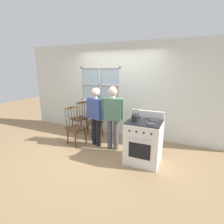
{
  "coord_description": "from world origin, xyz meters",
  "views": [
    {
      "loc": [
        1.95,
        -3.37,
        2.0
      ],
      "look_at": [
        0.31,
        0.21,
        1.0
      ],
      "focal_mm": 28.0,
      "sensor_mm": 36.0,
      "label": 1
    }
  ],
  "objects_px": {
    "chair_near_wall": "(76,128)",
    "person_elderly_left": "(96,111)",
    "chair_center_cluster": "(96,121)",
    "potted_plant": "(98,99)",
    "chair_by_window": "(80,118)",
    "kettle": "(135,117)",
    "person_teen_center": "(113,112)",
    "stove": "(144,141)"
  },
  "relations": [
    {
      "from": "chair_center_cluster",
      "to": "potted_plant",
      "type": "distance_m",
      "value": 0.7
    },
    {
      "from": "person_teen_center",
      "to": "potted_plant",
      "type": "distance_m",
      "value": 1.34
    },
    {
      "from": "stove",
      "to": "potted_plant",
      "type": "distance_m",
      "value": 2.26
    },
    {
      "from": "chair_center_cluster",
      "to": "kettle",
      "type": "bearing_deg",
      "value": 5.01
    },
    {
      "from": "potted_plant",
      "to": "person_elderly_left",
      "type": "bearing_deg",
      "value": -64.3
    },
    {
      "from": "person_elderly_left",
      "to": "chair_near_wall",
      "type": "bearing_deg",
      "value": -148.31
    },
    {
      "from": "person_teen_center",
      "to": "stove",
      "type": "bearing_deg",
      "value": -28.03
    },
    {
      "from": "kettle",
      "to": "person_elderly_left",
      "type": "bearing_deg",
      "value": 158.96
    },
    {
      "from": "person_elderly_left",
      "to": "person_teen_center",
      "type": "distance_m",
      "value": 0.49
    },
    {
      "from": "chair_near_wall",
      "to": "person_elderly_left",
      "type": "relative_size",
      "value": 0.66
    },
    {
      "from": "chair_by_window",
      "to": "kettle",
      "type": "relative_size",
      "value": 4.06
    },
    {
      "from": "kettle",
      "to": "potted_plant",
      "type": "relative_size",
      "value": 1.06
    },
    {
      "from": "person_elderly_left",
      "to": "stove",
      "type": "relative_size",
      "value": 1.4
    },
    {
      "from": "kettle",
      "to": "chair_by_window",
      "type": "bearing_deg",
      "value": 152.77
    },
    {
      "from": "chair_near_wall",
      "to": "person_elderly_left",
      "type": "xyz_separation_m",
      "value": [
        0.55,
        0.14,
        0.48
      ]
    },
    {
      "from": "chair_center_cluster",
      "to": "person_teen_center",
      "type": "relative_size",
      "value": 0.63
    },
    {
      "from": "stove",
      "to": "chair_center_cluster",
      "type": "bearing_deg",
      "value": 151.65
    },
    {
      "from": "chair_near_wall",
      "to": "person_teen_center",
      "type": "height_order",
      "value": "person_teen_center"
    },
    {
      "from": "person_teen_center",
      "to": "potted_plant",
      "type": "height_order",
      "value": "person_teen_center"
    },
    {
      "from": "chair_by_window",
      "to": "chair_center_cluster",
      "type": "bearing_deg",
      "value": 104.78
    },
    {
      "from": "chair_near_wall",
      "to": "person_elderly_left",
      "type": "distance_m",
      "value": 0.74
    },
    {
      "from": "chair_center_cluster",
      "to": "chair_by_window",
      "type": "bearing_deg",
      "value": -145.87
    },
    {
      "from": "chair_by_window",
      "to": "chair_near_wall",
      "type": "relative_size",
      "value": 1.0
    },
    {
      "from": "person_teen_center",
      "to": "stove",
      "type": "distance_m",
      "value": 1.03
    },
    {
      "from": "chair_center_cluster",
      "to": "person_elderly_left",
      "type": "distance_m",
      "value": 0.85
    },
    {
      "from": "chair_by_window",
      "to": "person_elderly_left",
      "type": "bearing_deg",
      "value": 75.93
    },
    {
      "from": "chair_center_cluster",
      "to": "person_elderly_left",
      "type": "height_order",
      "value": "person_elderly_left"
    },
    {
      "from": "chair_near_wall",
      "to": "kettle",
      "type": "xyz_separation_m",
      "value": [
        1.74,
        -0.32,
        0.58
      ]
    },
    {
      "from": "chair_by_window",
      "to": "chair_near_wall",
      "type": "xyz_separation_m",
      "value": [
        0.42,
        -0.79,
        0.0
      ]
    },
    {
      "from": "chair_by_window",
      "to": "person_elderly_left",
      "type": "height_order",
      "value": "person_elderly_left"
    },
    {
      "from": "chair_near_wall",
      "to": "stove",
      "type": "xyz_separation_m",
      "value": [
        1.9,
        -0.19,
        0.03
      ]
    },
    {
      "from": "chair_near_wall",
      "to": "kettle",
      "type": "relative_size",
      "value": 4.06
    },
    {
      "from": "person_teen_center",
      "to": "potted_plant",
      "type": "relative_size",
      "value": 6.78
    },
    {
      "from": "chair_by_window",
      "to": "person_elderly_left",
      "type": "xyz_separation_m",
      "value": [
        0.97,
        -0.65,
        0.48
      ]
    },
    {
      "from": "chair_center_cluster",
      "to": "person_elderly_left",
      "type": "xyz_separation_m",
      "value": [
        0.37,
        -0.6,
        0.48
      ]
    },
    {
      "from": "chair_by_window",
      "to": "chair_near_wall",
      "type": "height_order",
      "value": "same"
    },
    {
      "from": "person_teen_center",
      "to": "kettle",
      "type": "distance_m",
      "value": 0.82
    },
    {
      "from": "chair_near_wall",
      "to": "person_elderly_left",
      "type": "height_order",
      "value": "person_elderly_left"
    },
    {
      "from": "chair_by_window",
      "to": "kettle",
      "type": "height_order",
      "value": "kettle"
    },
    {
      "from": "stove",
      "to": "potted_plant",
      "type": "bearing_deg",
      "value": 144.97
    },
    {
      "from": "chair_center_cluster",
      "to": "kettle",
      "type": "height_order",
      "value": "kettle"
    },
    {
      "from": "chair_by_window",
      "to": "person_teen_center",
      "type": "xyz_separation_m",
      "value": [
        1.46,
        -0.68,
        0.52
      ]
    }
  ]
}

